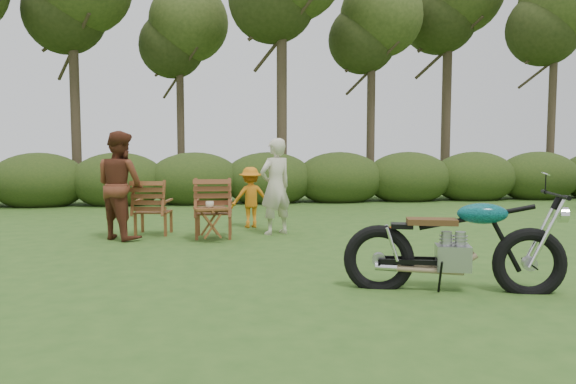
{
  "coord_description": "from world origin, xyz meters",
  "views": [
    {
      "loc": [
        -1.65,
        -6.29,
        1.61
      ],
      "look_at": [
        -0.48,
        1.9,
        0.9
      ],
      "focal_mm": 35.0,
      "sensor_mm": 36.0,
      "label": 1
    }
  ],
  "objects": [
    {
      "name": "ground",
      "position": [
        0.0,
        0.0,
        0.0
      ],
      "size": [
        80.0,
        80.0,
        0.0
      ],
      "primitive_type": "plane",
      "color": "#2D521B",
      "rests_on": "ground"
    },
    {
      "name": "tree_line",
      "position": [
        0.5,
        9.74,
        3.81
      ],
      "size": [
        22.52,
        11.62,
        8.14
      ],
      "color": "#3A2D20",
      "rests_on": "ground"
    },
    {
      "name": "motorcycle",
      "position": [
        1.01,
        -0.54,
        0.0
      ],
      "size": [
        2.4,
        1.43,
        1.29
      ],
      "primitive_type": null,
      "rotation": [
        0.0,
        0.0,
        -0.27
      ],
      "color": "#0B8C91",
      "rests_on": "ground"
    },
    {
      "name": "lawn_chair_right",
      "position": [
        -1.56,
        3.36,
        0.0
      ],
      "size": [
        0.74,
        0.74,
        1.03
      ],
      "primitive_type": null,
      "rotation": [
        0.0,
        0.0,
        3.09
      ],
      "color": "brown",
      "rests_on": "ground"
    },
    {
      "name": "lawn_chair_left",
      "position": [
        -2.62,
        3.86,
        0.0
      ],
      "size": [
        0.77,
        0.77,
        0.97
      ],
      "primitive_type": null,
      "rotation": [
        0.0,
        0.0,
        2.98
      ],
      "color": "#602E18",
      "rests_on": "ground"
    },
    {
      "name": "side_table",
      "position": [
        -1.61,
        2.99,
        0.28
      ],
      "size": [
        0.61,
        0.54,
        0.57
      ],
      "primitive_type": null,
      "rotation": [
        0.0,
        0.0,
        0.15
      ],
      "color": "#5A3116",
      "rests_on": "ground"
    },
    {
      "name": "cup",
      "position": [
        -1.63,
        2.95,
        0.62
      ],
      "size": [
        0.15,
        0.15,
        0.11
      ],
      "primitive_type": "imported",
      "rotation": [
        0.0,
        0.0,
        -0.11
      ],
      "color": "beige",
      "rests_on": "side_table"
    },
    {
      "name": "adult_a",
      "position": [
        -0.46,
        3.57,
        0.0
      ],
      "size": [
        0.74,
        0.65,
        1.71
      ],
      "primitive_type": "imported",
      "rotation": [
        0.0,
        0.0,
        3.63
      ],
      "color": "beige",
      "rests_on": "ground"
    },
    {
      "name": "adult_b",
      "position": [
        -3.12,
        3.45,
        0.0
      ],
      "size": [
        1.12,
        1.12,
        1.83
      ],
      "primitive_type": "imported",
      "rotation": [
        0.0,
        0.0,
        2.37
      ],
      "color": "#602D1B",
      "rests_on": "ground"
    },
    {
      "name": "child",
      "position": [
        -0.84,
        4.46,
        0.0
      ],
      "size": [
        0.82,
        0.55,
        1.17
      ],
      "primitive_type": "imported",
      "rotation": [
        0.0,
        0.0,
        3.31
      ],
      "color": "orange",
      "rests_on": "ground"
    }
  ]
}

